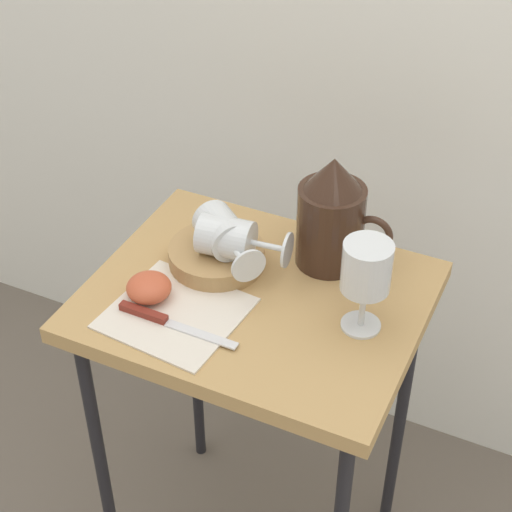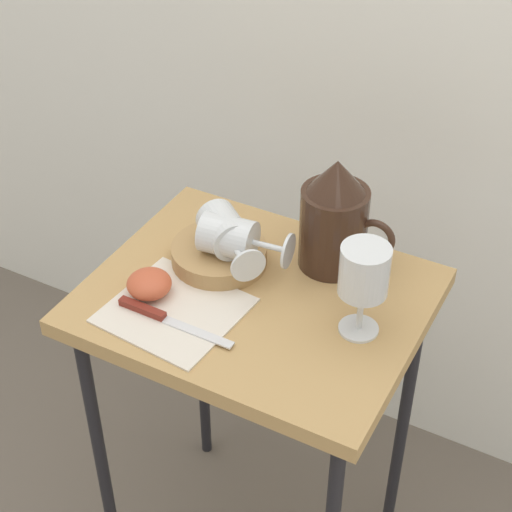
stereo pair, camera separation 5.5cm
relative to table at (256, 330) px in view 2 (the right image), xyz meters
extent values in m
cube|color=white|center=(0.00, 0.50, 0.26)|extent=(2.40, 0.03, 1.82)
cube|color=tan|center=(0.00, 0.00, 0.07)|extent=(0.55, 0.44, 0.03)
cylinder|color=black|center=(-0.23, -0.18, -0.30)|extent=(0.02, 0.02, 0.70)
cylinder|color=black|center=(-0.23, 0.18, -0.30)|extent=(0.02, 0.02, 0.70)
cylinder|color=black|center=(0.23, 0.18, -0.30)|extent=(0.02, 0.02, 0.70)
cube|color=silver|center=(-0.10, -0.10, 0.08)|extent=(0.22, 0.21, 0.00)
cylinder|color=#AD8451|center=(-0.10, 0.04, 0.10)|extent=(0.17, 0.17, 0.03)
cylinder|color=#382319|center=(0.07, 0.14, 0.15)|extent=(0.12, 0.12, 0.15)
cylinder|color=orange|center=(0.07, 0.14, 0.13)|extent=(0.11, 0.11, 0.08)
cone|color=#382319|center=(0.07, 0.14, 0.26)|extent=(0.10, 0.10, 0.06)
torus|color=#382319|center=(0.15, 0.14, 0.16)|extent=(0.07, 0.01, 0.07)
cylinder|color=silver|center=(0.18, 0.00, 0.08)|extent=(0.06, 0.06, 0.00)
cylinder|color=silver|center=(0.18, 0.00, 0.12)|extent=(0.01, 0.01, 0.07)
cylinder|color=silver|center=(0.18, 0.00, 0.20)|extent=(0.08, 0.08, 0.08)
cylinder|color=orange|center=(0.18, 0.00, 0.18)|extent=(0.07, 0.07, 0.04)
cylinder|color=silver|center=(-0.09, 0.05, 0.15)|extent=(0.11, 0.11, 0.07)
cylinder|color=silver|center=(-0.03, 0.00, 0.15)|extent=(0.05, 0.05, 0.01)
cylinder|color=silver|center=(-0.01, -0.02, 0.15)|extent=(0.04, 0.05, 0.06)
cylinder|color=silver|center=(-0.07, 0.04, 0.15)|extent=(0.10, 0.08, 0.07)
cylinder|color=silver|center=(0.00, 0.04, 0.15)|extent=(0.06, 0.02, 0.01)
cylinder|color=silver|center=(0.03, 0.05, 0.15)|extent=(0.01, 0.06, 0.06)
ellipsoid|color=#C15133|center=(-0.15, -0.09, 0.11)|extent=(0.07, 0.07, 0.04)
cube|color=silver|center=(-0.03, -0.13, 0.09)|extent=(0.12, 0.02, 0.00)
cube|color=maroon|center=(-0.14, -0.13, 0.09)|extent=(0.09, 0.02, 0.01)
camera|label=1|loc=(0.45, -0.95, 0.98)|focal=58.37mm
camera|label=2|loc=(0.49, -0.92, 0.98)|focal=58.37mm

